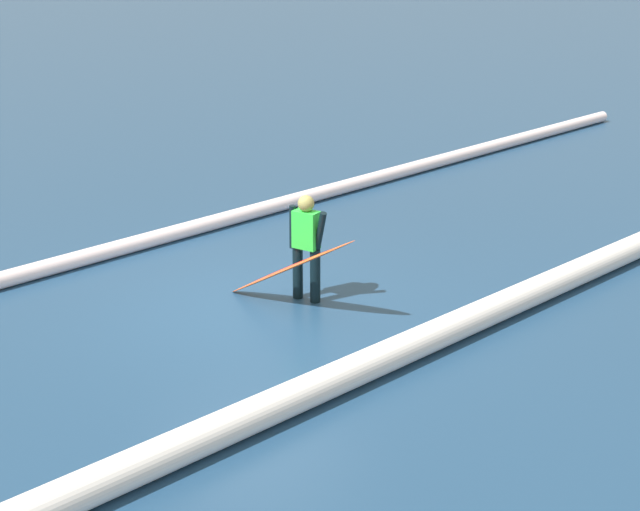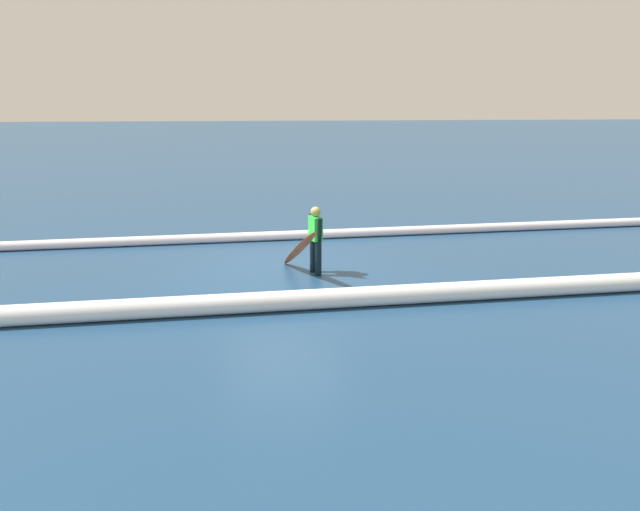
{
  "view_description": "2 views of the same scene",
  "coord_description": "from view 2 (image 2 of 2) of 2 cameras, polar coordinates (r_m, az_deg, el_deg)",
  "views": [
    {
      "loc": [
        6.66,
        9.72,
        5.17
      ],
      "look_at": [
        -0.14,
        1.25,
        1.07
      ],
      "focal_mm": 54.06,
      "sensor_mm": 36.0,
      "label": 1
    },
    {
      "loc": [
        0.35,
        12.54,
        3.76
      ],
      "look_at": [
        -0.65,
        1.94,
        0.87
      ],
      "focal_mm": 33.26,
      "sensor_mm": 36.0,
      "label": 2
    }
  ],
  "objects": [
    {
      "name": "surfboard",
      "position": [
        12.6,
        -2.04,
        0.63
      ],
      "size": [
        0.78,
        2.05,
        1.22
      ],
      "color": "#E55926",
      "rests_on": "ground_plane"
    },
    {
      "name": "ground_plane",
      "position": [
        13.1,
        -3.62,
        -1.52
      ],
      "size": [
        157.03,
        157.03,
        0.0
      ],
      "primitive_type": "plane",
      "color": "navy"
    },
    {
      "name": "wave_crest_foreground",
      "position": [
        16.3,
        4.74,
        2.25
      ],
      "size": [
        21.05,
        1.8,
        0.24
      ],
      "primitive_type": "cylinder",
      "rotation": [
        0.0,
        1.57,
        0.07
      ],
      "color": "white",
      "rests_on": "ground_plane"
    },
    {
      "name": "surfer",
      "position": [
        12.7,
        -0.42,
        1.85
      ],
      "size": [
        0.3,
        0.57,
        1.48
      ],
      "rotation": [
        0.0,
        0.0,
        5.04
      ],
      "color": "black",
      "rests_on": "ground_plane"
    },
    {
      "name": "wave_crest_midground",
      "position": [
        10.73,
        -15.68,
        -4.87
      ],
      "size": [
        20.56,
        1.74,
        0.37
      ],
      "primitive_type": "cylinder",
      "rotation": [
        0.0,
        1.57,
        0.07
      ],
      "color": "white",
      "rests_on": "ground_plane"
    }
  ]
}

